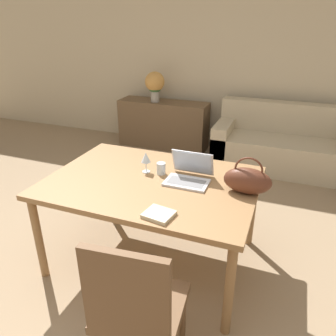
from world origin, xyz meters
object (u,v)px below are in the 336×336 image
at_px(laptop, 190,173).
at_px(handbag, 247,180).
at_px(wine_glass, 146,158).
at_px(flower_vase, 155,84).
at_px(chair, 136,306).
at_px(couch, 282,147).
at_px(drinking_glass, 161,168).

bearing_deg(laptop, handbag, -6.56).
height_order(wine_glass, flower_vase, flower_vase).
xyz_separation_m(laptop, handbag, (0.43, -0.05, 0.04)).
height_order(laptop, wine_glass, laptop).
xyz_separation_m(handbag, flower_vase, (-1.69, 2.36, 0.14)).
distance_m(chair, couch, 3.28).
bearing_deg(chair, laptop, 87.25).
relative_size(drinking_glass, flower_vase, 0.21).
height_order(chair, couch, chair).
distance_m(chair, laptop, 1.07).
bearing_deg(drinking_glass, couch, 69.26).
height_order(chair, flower_vase, flower_vase).
bearing_deg(drinking_glass, chair, -74.52).
distance_m(chair, flower_vase, 3.62).
xyz_separation_m(laptop, flower_vase, (-1.27, 2.31, 0.18)).
distance_m(couch, laptop, 2.33).
xyz_separation_m(drinking_glass, handbag, (0.66, -0.07, 0.05)).
bearing_deg(laptop, drinking_glass, 175.19).
relative_size(wine_glass, handbag, 0.50).
distance_m(laptop, handbag, 0.43).
bearing_deg(laptop, chair, -86.96).
xyz_separation_m(couch, laptop, (-0.59, -2.20, 0.50)).
bearing_deg(drinking_glass, laptop, -4.81).
relative_size(laptop, wine_glass, 1.93).
distance_m(wine_glass, handbag, 0.79).
xyz_separation_m(laptop, drinking_glass, (-0.24, 0.02, -0.01)).
distance_m(drinking_glass, wine_glass, 0.14).
xyz_separation_m(laptop, wine_glass, (-0.36, 0.01, 0.06)).
bearing_deg(handbag, laptop, 173.44).
bearing_deg(wine_glass, flower_vase, 111.53).
bearing_deg(flower_vase, laptop, -61.28).
xyz_separation_m(drinking_glass, wine_glass, (-0.12, -0.01, 0.07)).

